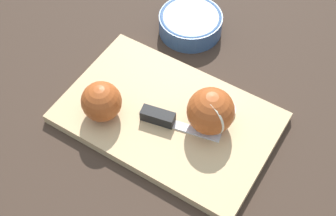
{
  "coord_description": "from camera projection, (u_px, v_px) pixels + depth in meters",
  "views": [
    {
      "loc": [
        0.2,
        -0.43,
        0.69
      ],
      "look_at": [
        0.0,
        0.0,
        0.04
      ],
      "focal_mm": 50.0,
      "sensor_mm": 36.0,
      "label": 1
    }
  ],
  "objects": [
    {
      "name": "bowl",
      "position": [
        191.0,
        23.0,
        0.96
      ],
      "size": [
        0.13,
        0.13,
        0.04
      ],
      "color": "#33517F",
      "rests_on": "ground_plane"
    },
    {
      "name": "ground_plane",
      "position": [
        168.0,
        121.0,
        0.84
      ],
      "size": [
        4.0,
        4.0,
        0.0
      ],
      "primitive_type": "plane",
      "color": "#38281E"
    },
    {
      "name": "knife",
      "position": [
        163.0,
        118.0,
        0.81
      ],
      "size": [
        0.14,
        0.03,
        0.02
      ],
      "rotation": [
        0.0,
        0.0,
        0.08
      ],
      "color": "silver",
      "rests_on": "cutting_board"
    },
    {
      "name": "apple_half_left",
      "position": [
        101.0,
        102.0,
        0.8
      ],
      "size": [
        0.07,
        0.07,
        0.07
      ],
      "rotation": [
        0.0,
        0.0,
        4.1
      ],
      "color": "#AD4C1E",
      "rests_on": "cutting_board"
    },
    {
      "name": "apple_slice",
      "position": [
        218.0,
        110.0,
        0.83
      ],
      "size": [
        0.06,
        0.06,
        0.01
      ],
      "color": "beige",
      "rests_on": "cutting_board"
    },
    {
      "name": "apple_half_right",
      "position": [
        211.0,
        111.0,
        0.78
      ],
      "size": [
        0.08,
        0.08,
        0.08
      ],
      "rotation": [
        0.0,
        0.0,
        4.3
      ],
      "color": "#AD4C1E",
      "rests_on": "cutting_board"
    },
    {
      "name": "cutting_board",
      "position": [
        168.0,
        118.0,
        0.83
      ],
      "size": [
        0.4,
        0.28,
        0.02
      ],
      "color": "tan",
      "rests_on": "ground_plane"
    }
  ]
}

